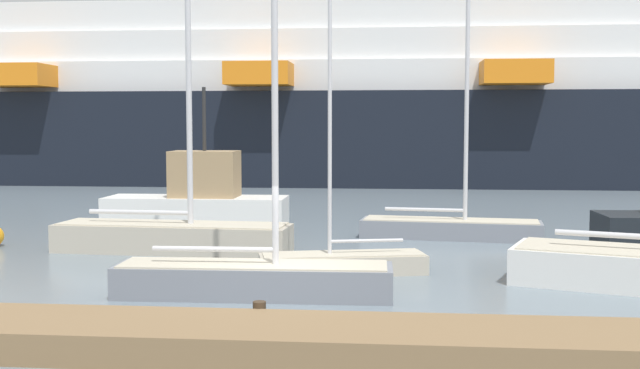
# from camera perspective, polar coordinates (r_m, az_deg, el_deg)

# --- Properties ---
(ground_plane) EXTENTS (600.00, 600.00, 0.00)m
(ground_plane) POSITION_cam_1_polar(r_m,az_deg,el_deg) (16.91, -2.88, -8.72)
(ground_plane) COLOR slate
(dock_pier) EXTENTS (21.35, 2.26, 0.65)m
(dock_pier) POSITION_cam_1_polar(r_m,az_deg,el_deg) (13.15, -5.39, -11.37)
(dock_pier) COLOR olive
(dock_pier) RESTS_ON ground_plane
(sailboat_0) EXTENTS (6.25, 1.57, 11.16)m
(sailboat_0) POSITION_cam_1_polar(r_m,az_deg,el_deg) (17.35, -4.92, -6.48)
(sailboat_0) COLOR gray
(sailboat_0) RESTS_ON ground_plane
(sailboat_2) EXTENTS (4.45, 2.12, 7.67)m
(sailboat_2) POSITION_cam_1_polar(r_m,az_deg,el_deg) (19.93, 1.69, -5.58)
(sailboat_2) COLOR #BCB29E
(sailboat_2) RESTS_ON ground_plane
(sailboat_3) EXTENTS (7.27, 2.16, 11.81)m
(sailboat_3) POSITION_cam_1_polar(r_m,az_deg,el_deg) (23.68, -10.89, -3.48)
(sailboat_3) COLOR #BCB29E
(sailboat_3) RESTS_ON ground_plane
(sailboat_5) EXTENTS (6.18, 2.19, 11.62)m
(sailboat_5) POSITION_cam_1_polar(r_m,az_deg,el_deg) (26.40, 9.72, -2.79)
(sailboat_5) COLOR gray
(sailboat_5) RESTS_ON ground_plane
(fishing_boat_1) EXTENTS (6.98, 2.19, 5.29)m
(fishing_boat_1) POSITION_cam_1_polar(r_m,az_deg,el_deg) (29.91, -9.00, -1.08)
(fishing_boat_1) COLOR white
(fishing_boat_1) RESTS_ON ground_plane
(cruise_ship) EXTENTS (107.84, 17.32, 17.14)m
(cruise_ship) POSITION_cam_1_polar(r_m,az_deg,el_deg) (54.11, 12.78, 6.01)
(cruise_ship) COLOR black
(cruise_ship) RESTS_ON ground_plane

